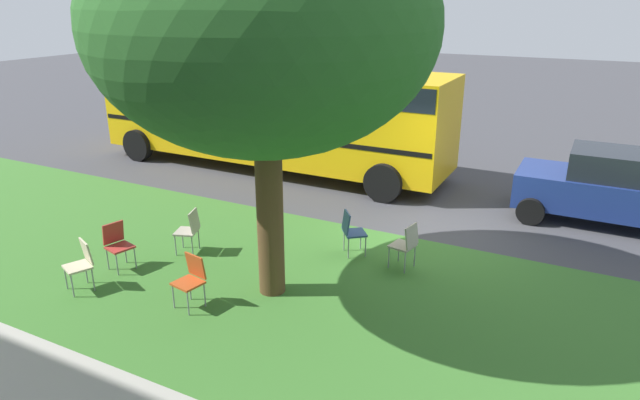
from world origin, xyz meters
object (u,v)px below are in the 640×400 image
(chair_3, at_px, (81,262))
(chair_1, at_px, (191,277))
(chair_2, at_px, (190,228))
(school_bus, at_px, (270,108))
(parked_car, at_px, (608,187))
(street_tree, at_px, (264,27))
(chair_4, at_px, (117,242))
(chair_5, at_px, (351,230))
(chair_0, at_px, (406,243))

(chair_3, bearing_deg, chair_1, -168.40)
(chair_2, bearing_deg, school_bus, -73.38)
(chair_3, xyz_separation_m, parked_car, (-7.84, -7.40, 0.32))
(chair_1, height_order, chair_2, same)
(street_tree, height_order, chair_4, street_tree)
(chair_5, height_order, parked_car, parked_car)
(chair_0, distance_m, school_bus, 7.30)
(parked_car, relative_size, school_bus, 0.36)
(chair_4, height_order, parked_car, parked_car)
(parked_car, xyz_separation_m, school_bus, (8.85, -0.28, 0.92))
(chair_1, bearing_deg, street_tree, -131.48)
(chair_2, height_order, chair_5, same)
(street_tree, relative_size, chair_1, 7.08)
(chair_5, bearing_deg, parked_car, -136.87)
(chair_1, xyz_separation_m, school_bus, (3.03, -7.27, 1.24))
(chair_1, relative_size, chair_2, 1.00)
(chair_3, distance_m, school_bus, 7.85)
(chair_0, xyz_separation_m, chair_1, (2.63, 2.83, 0.00))
(chair_0, relative_size, school_bus, 0.08)
(chair_0, height_order, chair_4, same)
(chair_2, height_order, parked_car, parked_car)
(parked_car, bearing_deg, chair_1, 50.22)
(chair_5, relative_size, school_bus, 0.08)
(school_bus, bearing_deg, chair_0, 141.90)
(chair_3, bearing_deg, chair_0, -145.08)
(street_tree, height_order, chair_2, street_tree)
(school_bus, bearing_deg, chair_3, 97.52)
(chair_5, xyz_separation_m, parked_car, (-4.33, -4.05, 0.32))
(chair_1, height_order, chair_4, same)
(chair_3, relative_size, chair_4, 1.00)
(chair_1, bearing_deg, school_bus, -67.37)
(chair_0, relative_size, chair_4, 1.00)
(chair_1, height_order, chair_3, same)
(chair_0, bearing_deg, school_bus, -38.10)
(chair_2, xyz_separation_m, chair_4, (0.74, 1.13, 0.00))
(street_tree, height_order, chair_5, street_tree)
(chair_2, distance_m, parked_car, 8.98)
(chair_4, distance_m, chair_5, 4.35)
(street_tree, distance_m, chair_5, 4.31)
(chair_3, xyz_separation_m, chair_5, (-3.51, -3.35, 0.00))
(chair_1, height_order, school_bus, school_bus)
(street_tree, distance_m, chair_2, 4.44)
(chair_1, xyz_separation_m, chair_4, (2.07, -0.44, 0.00))
(street_tree, relative_size, chair_3, 7.08)
(chair_0, bearing_deg, street_tree, 46.34)
(chair_2, relative_size, chair_3, 1.00)
(chair_3, bearing_deg, chair_2, -109.17)
(chair_1, relative_size, school_bus, 0.08)
(street_tree, distance_m, school_bus, 7.83)
(street_tree, bearing_deg, chair_2, -14.21)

